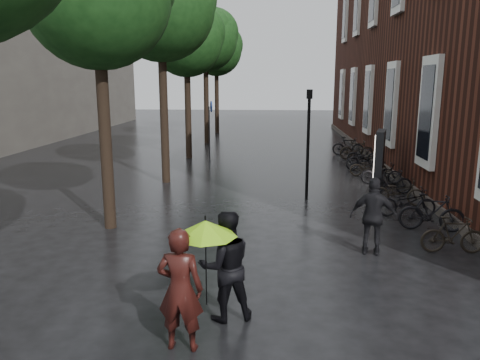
# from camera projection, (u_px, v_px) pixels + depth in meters

# --- Properties ---
(street_trees) EXTENTS (4.33, 34.03, 8.91)m
(street_trees) POSITION_uv_depth(u_px,v_px,m) (175.00, 26.00, 20.41)
(street_trees) COLOR black
(street_trees) RESTS_ON ground
(person_burgundy) EXTENTS (0.72, 0.49, 1.92)m
(person_burgundy) POSITION_uv_depth(u_px,v_px,m) (180.00, 290.00, 6.98)
(person_burgundy) COLOR black
(person_burgundy) RESTS_ON ground
(person_black) EXTENTS (1.11, 0.98, 1.91)m
(person_black) POSITION_uv_depth(u_px,v_px,m) (226.00, 266.00, 7.88)
(person_black) COLOR black
(person_black) RESTS_ON ground
(lime_umbrella) EXTENTS (1.00, 1.00, 1.49)m
(lime_umbrella) POSITION_uv_depth(u_px,v_px,m) (205.00, 228.00, 7.23)
(lime_umbrella) COLOR black
(lime_umbrella) RESTS_ON ground
(pedestrian_walking) EXTENTS (1.15, 0.67, 1.84)m
(pedestrian_walking) POSITION_uv_depth(u_px,v_px,m) (374.00, 216.00, 10.87)
(pedestrian_walking) COLOR black
(pedestrian_walking) RESTS_ON ground
(parked_bicycles) EXTENTS (2.05, 15.38, 1.03)m
(parked_bicycles) POSITION_uv_depth(u_px,v_px,m) (379.00, 172.00, 18.46)
(parked_bicycles) COLOR black
(parked_bicycles) RESTS_ON ground
(ad_lightbox) EXTENTS (0.32, 1.42, 2.14)m
(ad_lightbox) POSITION_uv_depth(u_px,v_px,m) (379.00, 158.00, 18.12)
(ad_lightbox) COLOR black
(ad_lightbox) RESTS_ON ground
(lamp_post) EXTENTS (0.19, 0.19, 3.72)m
(lamp_post) POSITION_uv_depth(u_px,v_px,m) (308.00, 133.00, 15.80)
(lamp_post) COLOR black
(lamp_post) RESTS_ON ground
(cycle_sign) EXTENTS (0.16, 0.55, 3.01)m
(cycle_sign) POSITION_uv_depth(u_px,v_px,m) (210.00, 121.00, 23.55)
(cycle_sign) COLOR #262628
(cycle_sign) RESTS_ON ground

